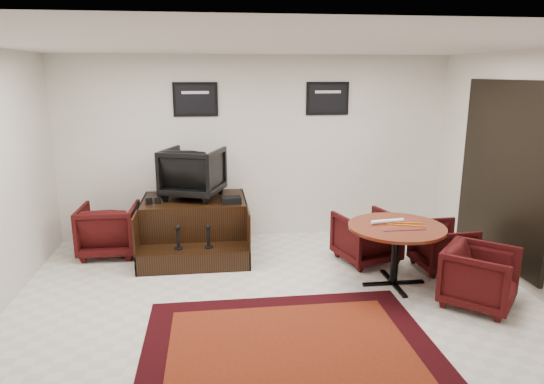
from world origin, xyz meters
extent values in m
plane|color=silver|center=(0.00, 0.00, 0.00)|extent=(6.00, 6.00, 0.00)
cube|color=white|center=(0.00, 2.50, 1.40)|extent=(6.00, 0.02, 2.80)
cube|color=white|center=(0.00, -2.50, 1.40)|extent=(6.00, 0.02, 2.80)
cube|color=white|center=(3.00, 0.00, 1.40)|extent=(0.02, 5.00, 2.80)
cube|color=white|center=(0.00, 0.00, 2.80)|extent=(6.00, 5.00, 0.02)
cube|color=black|center=(2.97, 0.70, 1.30)|extent=(0.05, 1.90, 2.30)
cube|color=black|center=(2.96, 0.70, 1.30)|extent=(0.02, 1.72, 2.12)
cube|color=black|center=(2.97, 0.70, 1.30)|extent=(0.03, 0.05, 2.12)
cube|color=black|center=(-0.90, 2.48, 2.15)|extent=(0.66, 0.03, 0.50)
cube|color=black|center=(-0.90, 2.46, 2.15)|extent=(0.58, 0.01, 0.42)
cube|color=silver|center=(-0.90, 2.46, 2.25)|extent=(0.40, 0.00, 0.04)
cube|color=black|center=(1.10, 2.48, 2.15)|extent=(0.66, 0.03, 0.50)
cube|color=black|center=(1.10, 2.46, 2.15)|extent=(0.58, 0.01, 0.42)
cube|color=silver|center=(1.10, 2.46, 2.25)|extent=(0.40, 0.00, 0.04)
cube|color=black|center=(-0.01, -0.82, 0.00)|extent=(2.77, 2.08, 0.01)
cube|color=#571B0C|center=(-0.01, -0.82, 0.01)|extent=(2.28, 1.59, 0.01)
cube|color=black|center=(-0.96, 2.00, 0.38)|extent=(1.47, 1.09, 0.76)
cube|color=black|center=(-0.96, 1.24, 0.14)|extent=(1.47, 0.44, 0.27)
cube|color=black|center=(-1.69, 1.78, 0.38)|extent=(0.02, 1.53, 0.76)
cube|color=black|center=(-0.23, 1.78, 0.38)|extent=(0.02, 1.53, 0.76)
cylinder|color=black|center=(-1.16, 1.24, 0.28)|extent=(0.11, 0.11, 0.02)
cylinder|color=black|center=(-1.16, 1.24, 0.41)|extent=(0.04, 0.04, 0.24)
sphere|color=black|center=(-1.16, 1.24, 0.57)|extent=(0.07, 0.07, 0.07)
cylinder|color=black|center=(-0.76, 1.24, 0.28)|extent=(0.11, 0.11, 0.02)
cylinder|color=black|center=(-0.76, 1.24, 0.41)|extent=(0.04, 0.04, 0.24)
sphere|color=black|center=(-0.76, 1.24, 0.57)|extent=(0.07, 0.07, 0.07)
imported|color=black|center=(-0.96, 2.05, 1.17)|extent=(0.99, 0.96, 0.81)
cube|color=black|center=(-1.58, 1.84, 0.81)|extent=(0.12, 0.25, 0.09)
cube|color=black|center=(-1.46, 1.86, 0.81)|extent=(0.12, 0.25, 0.09)
cube|color=black|center=(-0.44, 1.64, 0.81)|extent=(0.28, 0.21, 0.09)
imported|color=black|center=(-2.17, 1.91, 0.40)|extent=(0.79, 0.74, 0.80)
cylinder|color=#49160A|center=(1.48, 0.40, 0.74)|extent=(1.15, 1.15, 0.04)
cylinder|color=black|center=(1.48, 0.40, 0.38)|extent=(0.09, 0.09, 0.68)
cube|color=black|center=(1.48, 0.40, 0.02)|extent=(0.77, 0.06, 0.03)
cube|color=black|center=(1.48, 0.40, 0.02)|extent=(0.06, 0.77, 0.03)
imported|color=black|center=(1.38, 1.19, 0.38)|extent=(0.90, 0.87, 0.76)
imported|color=black|center=(2.30, 0.79, 0.34)|extent=(0.67, 0.70, 0.69)
imported|color=black|center=(2.21, -0.25, 0.37)|extent=(0.98, 0.99, 0.74)
cylinder|color=white|center=(1.40, 0.51, 0.78)|extent=(0.42, 0.10, 0.05)
cylinder|color=orange|center=(1.60, 0.38, 0.76)|extent=(0.43, 0.17, 0.01)
cylinder|color=orange|center=(1.60, 0.48, 0.76)|extent=(0.44, 0.11, 0.01)
cylinder|color=#4C1933|center=(1.30, 0.21, 0.76)|extent=(0.10, 0.02, 0.01)
cylinder|color=#4C1933|center=(1.36, 0.21, 0.76)|extent=(0.10, 0.02, 0.01)
cylinder|color=#4C1933|center=(1.42, 0.21, 0.76)|extent=(0.10, 0.02, 0.01)
cylinder|color=#4C1933|center=(1.48, 0.21, 0.76)|extent=(0.10, 0.02, 0.01)
cylinder|color=#4C1933|center=(1.54, 0.21, 0.76)|extent=(0.10, 0.02, 0.01)
cylinder|color=#4C1933|center=(1.60, 0.21, 0.76)|extent=(0.10, 0.02, 0.01)
cylinder|color=#4C1933|center=(1.66, 0.21, 0.76)|extent=(0.10, 0.02, 0.01)
cylinder|color=#4C1933|center=(1.72, 0.21, 0.76)|extent=(0.10, 0.02, 0.01)
camera|label=1|loc=(-0.69, -4.89, 2.53)|focal=32.00mm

